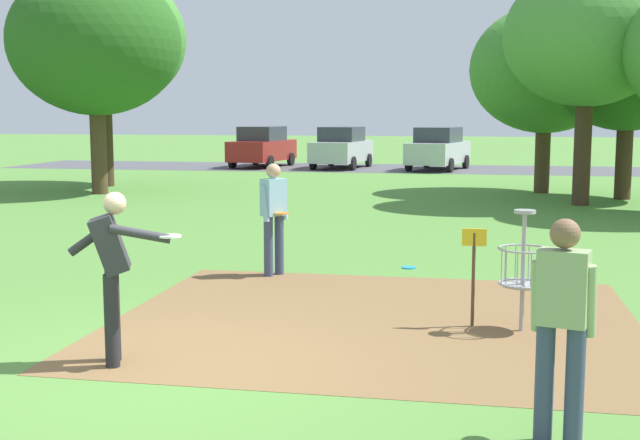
{
  "coord_description": "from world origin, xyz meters",
  "views": [
    {
      "loc": [
        3.04,
        -7.28,
        2.47
      ],
      "look_at": [
        0.95,
        3.76,
        1.0
      ],
      "focal_mm": 46.21,
      "sensor_mm": 36.0,
      "label": 1
    }
  ],
  "objects_px": {
    "tree_near_left": "(545,69)",
    "parked_car_leftmost": "(262,147)",
    "frisbee_by_tee": "(409,268)",
    "tree_near_right": "(95,43)",
    "parked_car_center_left": "(342,147)",
    "player_waiting_left": "(562,319)",
    "parked_car_center_right": "(438,149)",
    "player_foreground_watching": "(112,266)",
    "disc_golf_basket": "(518,265)",
    "tree_far_left": "(587,37)",
    "player_throwing": "(274,212)",
    "tree_mid_left": "(102,39)",
    "tree_mid_right": "(628,63)"
  },
  "relations": [
    {
      "from": "disc_golf_basket",
      "to": "tree_near_left",
      "type": "bearing_deg",
      "value": 84.8
    },
    {
      "from": "disc_golf_basket",
      "to": "tree_near_right",
      "type": "bearing_deg",
      "value": 130.08
    },
    {
      "from": "disc_golf_basket",
      "to": "frisbee_by_tee",
      "type": "distance_m",
      "value": 3.94
    },
    {
      "from": "parked_car_center_left",
      "to": "parked_car_center_right",
      "type": "distance_m",
      "value": 4.31
    },
    {
      "from": "player_throwing",
      "to": "player_waiting_left",
      "type": "distance_m",
      "value": 6.93
    },
    {
      "from": "parked_car_leftmost",
      "to": "parked_car_center_left",
      "type": "bearing_deg",
      "value": -2.78
    },
    {
      "from": "tree_near_right",
      "to": "tree_far_left",
      "type": "bearing_deg",
      "value": -2.04
    },
    {
      "from": "frisbee_by_tee",
      "to": "player_waiting_left",
      "type": "bearing_deg",
      "value": -76.42
    },
    {
      "from": "tree_mid_left",
      "to": "parked_car_center_right",
      "type": "relative_size",
      "value": 1.61
    },
    {
      "from": "player_waiting_left",
      "to": "parked_car_leftmost",
      "type": "distance_m",
      "value": 32.09
    },
    {
      "from": "disc_golf_basket",
      "to": "tree_near_left",
      "type": "relative_size",
      "value": 0.24
    },
    {
      "from": "player_foreground_watching",
      "to": "parked_car_leftmost",
      "type": "xyz_separation_m",
      "value": [
        -6.13,
        29.15,
        -0.06
      ]
    },
    {
      "from": "parked_car_center_left",
      "to": "tree_mid_right",
      "type": "bearing_deg",
      "value": -49.15
    },
    {
      "from": "tree_mid_right",
      "to": "tree_near_left",
      "type": "bearing_deg",
      "value": 144.72
    },
    {
      "from": "tree_mid_right",
      "to": "tree_far_left",
      "type": "distance_m",
      "value": 2.35
    },
    {
      "from": "frisbee_by_tee",
      "to": "tree_near_right",
      "type": "bearing_deg",
      "value": 134.59
    },
    {
      "from": "player_throwing",
      "to": "tree_far_left",
      "type": "distance_m",
      "value": 12.81
    },
    {
      "from": "player_foreground_watching",
      "to": "tree_mid_left",
      "type": "xyz_separation_m",
      "value": [
        -8.78,
        18.53,
        3.9
      ]
    },
    {
      "from": "tree_mid_left",
      "to": "tree_near_left",
      "type": "bearing_deg",
      "value": 1.29
    },
    {
      "from": "parked_car_leftmost",
      "to": "parked_car_center_right",
      "type": "relative_size",
      "value": 0.98
    },
    {
      "from": "player_throwing",
      "to": "frisbee_by_tee",
      "type": "height_order",
      "value": "player_throwing"
    },
    {
      "from": "parked_car_leftmost",
      "to": "tree_mid_right",
      "type": "bearing_deg",
      "value": -40.64
    },
    {
      "from": "player_waiting_left",
      "to": "parked_car_center_left",
      "type": "bearing_deg",
      "value": 102.21
    },
    {
      "from": "tree_far_left",
      "to": "frisbee_by_tee",
      "type": "bearing_deg",
      "value": -110.96
    },
    {
      "from": "player_throwing",
      "to": "player_waiting_left",
      "type": "xyz_separation_m",
      "value": [
        3.64,
        -5.89,
        0.0
      ]
    },
    {
      "from": "tree_mid_right",
      "to": "disc_golf_basket",
      "type": "bearing_deg",
      "value": -103.48
    },
    {
      "from": "player_throwing",
      "to": "tree_near_left",
      "type": "xyz_separation_m",
      "value": [
        5.02,
        14.22,
        2.8
      ]
    },
    {
      "from": "player_waiting_left",
      "to": "parked_car_leftmost",
      "type": "height_order",
      "value": "parked_car_leftmost"
    },
    {
      "from": "player_waiting_left",
      "to": "parked_car_leftmost",
      "type": "xyz_separation_m",
      "value": [
        -10.24,
        30.41,
        -0.05
      ]
    },
    {
      "from": "disc_golf_basket",
      "to": "parked_car_center_right",
      "type": "distance_m",
      "value": 26.66
    },
    {
      "from": "tree_mid_left",
      "to": "tree_mid_right",
      "type": "distance_m",
      "value": 16.48
    },
    {
      "from": "disc_golf_basket",
      "to": "frisbee_by_tee",
      "type": "xyz_separation_m",
      "value": [
        -1.5,
        3.57,
        -0.74
      ]
    },
    {
      "from": "tree_near_left",
      "to": "parked_car_leftmost",
      "type": "height_order",
      "value": "tree_near_left"
    },
    {
      "from": "player_foreground_watching",
      "to": "player_throwing",
      "type": "relative_size",
      "value": 1.0
    },
    {
      "from": "tree_near_right",
      "to": "parked_car_center_right",
      "type": "xyz_separation_m",
      "value": [
        9.69,
        12.57,
        -3.62
      ]
    },
    {
      "from": "player_waiting_left",
      "to": "parked_car_leftmost",
      "type": "bearing_deg",
      "value": 108.62
    },
    {
      "from": "tree_near_left",
      "to": "parked_car_center_left",
      "type": "bearing_deg",
      "value": 128.05
    },
    {
      "from": "disc_golf_basket",
      "to": "tree_near_left",
      "type": "xyz_separation_m",
      "value": [
        1.53,
        16.83,
        3.02
      ]
    },
    {
      "from": "parked_car_center_right",
      "to": "parked_car_leftmost",
      "type": "bearing_deg",
      "value": 176.07
    },
    {
      "from": "tree_near_right",
      "to": "tree_near_left",
      "type": "bearing_deg",
      "value": 11.97
    },
    {
      "from": "player_foreground_watching",
      "to": "disc_golf_basket",
      "type": "bearing_deg",
      "value": 27.1
    },
    {
      "from": "disc_golf_basket",
      "to": "parked_car_leftmost",
      "type": "relative_size",
      "value": 0.32
    },
    {
      "from": "player_foreground_watching",
      "to": "player_throwing",
      "type": "height_order",
      "value": "same"
    },
    {
      "from": "player_waiting_left",
      "to": "frisbee_by_tee",
      "type": "xyz_separation_m",
      "value": [
        -1.66,
        6.85,
        -0.96
      ]
    },
    {
      "from": "player_foreground_watching",
      "to": "tree_far_left",
      "type": "bearing_deg",
      "value": 68.04
    },
    {
      "from": "player_foreground_watching",
      "to": "parked_car_leftmost",
      "type": "height_order",
      "value": "parked_car_leftmost"
    },
    {
      "from": "disc_golf_basket",
      "to": "parked_car_center_left",
      "type": "relative_size",
      "value": 0.32
    },
    {
      "from": "tree_near_left",
      "to": "parked_car_leftmost",
      "type": "bearing_deg",
      "value": 138.46
    },
    {
      "from": "player_waiting_left",
      "to": "tree_near_right",
      "type": "relative_size",
      "value": 0.25
    },
    {
      "from": "player_foreground_watching",
      "to": "tree_near_left",
      "type": "xyz_separation_m",
      "value": [
        5.49,
        18.85,
        2.78
      ]
    }
  ]
}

